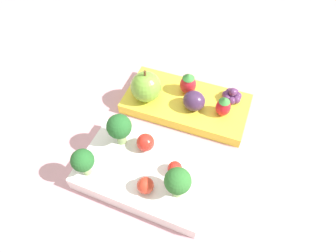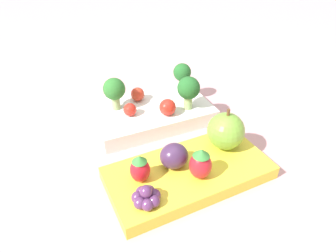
{
  "view_description": "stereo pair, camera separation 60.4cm",
  "coord_description": "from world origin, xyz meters",
  "px_view_note": "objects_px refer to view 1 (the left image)",
  "views": [
    {
      "loc": [
        -0.1,
        0.26,
        0.41
      ],
      "look_at": [
        0.01,
        0.0,
        0.04
      ],
      "focal_mm": 32.0,
      "sensor_mm": 36.0,
      "label": 1
    },
    {
      "loc": [
        -0.13,
        -0.33,
        0.29
      ],
      "look_at": [
        0.01,
        0.0,
        0.04
      ],
      "focal_mm": 32.0,
      "sensor_mm": 36.0,
      "label": 2
    }
  ],
  "objects_px": {
    "plum": "(194,101)",
    "cherry_tomato_0": "(145,142)",
    "bento_box_fruit": "(186,104)",
    "apple": "(146,87)",
    "broccoli_floret_0": "(119,127)",
    "cherry_tomato_1": "(175,168)",
    "cherry_tomato_2": "(144,185)",
    "broccoli_floret_1": "(178,182)",
    "bento_box_savoury": "(146,173)",
    "grape_cluster": "(232,96)",
    "strawberry_0": "(188,83)",
    "strawberry_1": "(223,106)",
    "broccoli_floret_2": "(83,161)"
  },
  "relations": [
    {
      "from": "strawberry_0",
      "to": "grape_cluster",
      "type": "distance_m",
      "value": 0.08
    },
    {
      "from": "broccoli_floret_0",
      "to": "broccoli_floret_1",
      "type": "distance_m",
      "value": 0.12
    },
    {
      "from": "grape_cluster",
      "to": "strawberry_1",
      "type": "bearing_deg",
      "value": 81.54
    },
    {
      "from": "broccoli_floret_0",
      "to": "grape_cluster",
      "type": "relative_size",
      "value": 1.65
    },
    {
      "from": "bento_box_savoury",
      "to": "strawberry_1",
      "type": "relative_size",
      "value": 5.1
    },
    {
      "from": "cherry_tomato_2",
      "to": "cherry_tomato_0",
      "type": "bearing_deg",
      "value": -65.84
    },
    {
      "from": "broccoli_floret_1",
      "to": "strawberry_1",
      "type": "relative_size",
      "value": 1.42
    },
    {
      "from": "bento_box_fruit",
      "to": "grape_cluster",
      "type": "distance_m",
      "value": 0.08
    },
    {
      "from": "cherry_tomato_1",
      "to": "bento_box_savoury",
      "type": "bearing_deg",
      "value": 15.27
    },
    {
      "from": "bento_box_savoury",
      "to": "apple",
      "type": "height_order",
      "value": "apple"
    },
    {
      "from": "bento_box_fruit",
      "to": "broccoli_floret_1",
      "type": "height_order",
      "value": "broccoli_floret_1"
    },
    {
      "from": "broccoli_floret_0",
      "to": "cherry_tomato_2",
      "type": "bearing_deg",
      "value": 139.01
    },
    {
      "from": "cherry_tomato_2",
      "to": "apple",
      "type": "distance_m",
      "value": 0.18
    },
    {
      "from": "cherry_tomato_1",
      "to": "broccoli_floret_2",
      "type": "bearing_deg",
      "value": 23.27
    },
    {
      "from": "plum",
      "to": "grape_cluster",
      "type": "bearing_deg",
      "value": -140.98
    },
    {
      "from": "broccoli_floret_1",
      "to": "cherry_tomato_0",
      "type": "xyz_separation_m",
      "value": [
        0.07,
        -0.05,
        -0.02
      ]
    },
    {
      "from": "cherry_tomato_0",
      "to": "plum",
      "type": "xyz_separation_m",
      "value": [
        -0.04,
        -0.11,
        -0.0
      ]
    },
    {
      "from": "strawberry_1",
      "to": "plum",
      "type": "height_order",
      "value": "strawberry_1"
    },
    {
      "from": "cherry_tomato_2",
      "to": "apple",
      "type": "xyz_separation_m",
      "value": [
        0.07,
        -0.16,
        0.01
      ]
    },
    {
      "from": "broccoli_floret_2",
      "to": "apple",
      "type": "distance_m",
      "value": 0.17
    },
    {
      "from": "bento_box_fruit",
      "to": "cherry_tomato_0",
      "type": "xyz_separation_m",
      "value": [
        0.02,
        0.12,
        0.03
      ]
    },
    {
      "from": "plum",
      "to": "broccoli_floret_0",
      "type": "bearing_deg",
      "value": 56.17
    },
    {
      "from": "broccoli_floret_2",
      "to": "plum",
      "type": "height_order",
      "value": "broccoli_floret_2"
    },
    {
      "from": "broccoli_floret_1",
      "to": "grape_cluster",
      "type": "xyz_separation_m",
      "value": [
        -0.02,
        -0.2,
        -0.03
      ]
    },
    {
      "from": "cherry_tomato_1",
      "to": "broccoli_floret_1",
      "type": "bearing_deg",
      "value": 118.2
    },
    {
      "from": "apple",
      "to": "strawberry_1",
      "type": "height_order",
      "value": "apple"
    },
    {
      "from": "broccoli_floret_0",
      "to": "broccoli_floret_1",
      "type": "bearing_deg",
      "value": 157.39
    },
    {
      "from": "cherry_tomato_0",
      "to": "grape_cluster",
      "type": "bearing_deg",
      "value": -120.86
    },
    {
      "from": "bento_box_fruit",
      "to": "cherry_tomato_0",
      "type": "bearing_deg",
      "value": 80.48
    },
    {
      "from": "bento_box_fruit",
      "to": "grape_cluster",
      "type": "bearing_deg",
      "value": -155.29
    },
    {
      "from": "cherry_tomato_1",
      "to": "cherry_tomato_0",
      "type": "bearing_deg",
      "value": -20.88
    },
    {
      "from": "strawberry_1",
      "to": "plum",
      "type": "bearing_deg",
      "value": 7.72
    },
    {
      "from": "strawberry_1",
      "to": "cherry_tomato_0",
      "type": "bearing_deg",
      "value": 53.4
    },
    {
      "from": "bento_box_fruit",
      "to": "apple",
      "type": "xyz_separation_m",
      "value": [
        0.07,
        0.02,
        0.04
      ]
    },
    {
      "from": "broccoli_floret_1",
      "to": "strawberry_1",
      "type": "height_order",
      "value": "broccoli_floret_1"
    },
    {
      "from": "broccoli_floret_2",
      "to": "strawberry_0",
      "type": "bearing_deg",
      "value": -109.32
    },
    {
      "from": "broccoli_floret_0",
      "to": "cherry_tomato_1",
      "type": "distance_m",
      "value": 0.1
    },
    {
      "from": "broccoli_floret_2",
      "to": "strawberry_0",
      "type": "xyz_separation_m",
      "value": [
        -0.07,
        -0.21,
        -0.02
      ]
    },
    {
      "from": "broccoli_floret_0",
      "to": "cherry_tomato_0",
      "type": "height_order",
      "value": "broccoli_floret_0"
    },
    {
      "from": "broccoli_floret_0",
      "to": "plum",
      "type": "xyz_separation_m",
      "value": [
        -0.08,
        -0.11,
        -0.03
      ]
    },
    {
      "from": "broccoli_floret_1",
      "to": "strawberry_0",
      "type": "bearing_deg",
      "value": -73.24
    },
    {
      "from": "bento_box_savoury",
      "to": "grape_cluster",
      "type": "xyz_separation_m",
      "value": [
        -0.08,
        -0.19,
        0.01
      ]
    },
    {
      "from": "plum",
      "to": "cherry_tomato_0",
      "type": "bearing_deg",
      "value": 71.18
    },
    {
      "from": "strawberry_1",
      "to": "apple",
      "type": "bearing_deg",
      "value": 7.21
    },
    {
      "from": "bento_box_savoury",
      "to": "broccoli_floret_2",
      "type": "height_order",
      "value": "broccoli_floret_2"
    },
    {
      "from": "broccoli_floret_0",
      "to": "cherry_tomato_1",
      "type": "xyz_separation_m",
      "value": [
        -0.1,
        0.02,
        -0.03
      ]
    },
    {
      "from": "bento_box_savoury",
      "to": "apple",
      "type": "xyz_separation_m",
      "value": [
        0.06,
        -0.13,
        0.03
      ]
    },
    {
      "from": "cherry_tomato_2",
      "to": "plum",
      "type": "bearing_deg",
      "value": -93.11
    },
    {
      "from": "strawberry_0",
      "to": "grape_cluster",
      "type": "relative_size",
      "value": 1.27
    },
    {
      "from": "apple",
      "to": "plum",
      "type": "distance_m",
      "value": 0.08
    }
  ]
}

